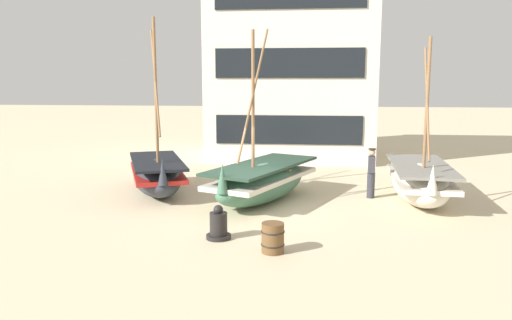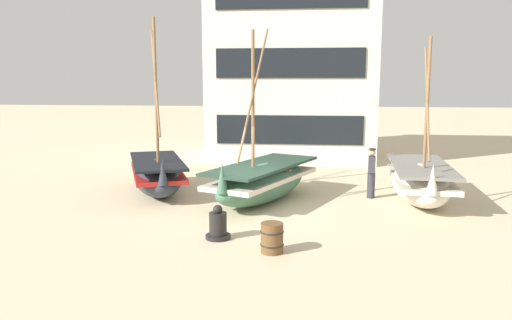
{
  "view_description": "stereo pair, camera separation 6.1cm",
  "coord_description": "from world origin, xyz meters",
  "px_view_note": "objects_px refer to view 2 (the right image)",
  "views": [
    {
      "loc": [
        1.66,
        -14.67,
        3.95
      ],
      "look_at": [
        0.0,
        1.0,
        1.4
      ],
      "focal_mm": 34.97,
      "sensor_mm": 36.0,
      "label": 1
    },
    {
      "loc": [
        1.72,
        -14.66,
        3.95
      ],
      "look_at": [
        0.0,
        1.0,
        1.4
      ],
      "focal_mm": 34.97,
      "sensor_mm": 36.0,
      "label": 2
    }
  ],
  "objects_px": {
    "fishing_boat_centre_large": "(262,181)",
    "wooden_barrel": "(272,238)",
    "fishing_boat_near_left": "(157,174)",
    "harbor_building_main": "(292,65)",
    "capstan_winch": "(218,226)",
    "fishing_boat_far_right": "(420,181)",
    "fisherman_by_hull": "(371,174)"
  },
  "relations": [
    {
      "from": "harbor_building_main",
      "to": "fishing_boat_centre_large",
      "type": "bearing_deg",
      "value": -93.2
    },
    {
      "from": "fishing_boat_far_right",
      "to": "harbor_building_main",
      "type": "distance_m",
      "value": 11.25
    },
    {
      "from": "fishing_boat_near_left",
      "to": "harbor_building_main",
      "type": "relative_size",
      "value": 0.64
    },
    {
      "from": "fishing_boat_near_left",
      "to": "fishing_boat_far_right",
      "type": "height_order",
      "value": "fishing_boat_near_left"
    },
    {
      "from": "fishing_boat_near_left",
      "to": "harbor_building_main",
      "type": "xyz_separation_m",
      "value": [
        4.33,
        9.18,
        4.03
      ]
    },
    {
      "from": "fisherman_by_hull",
      "to": "harbor_building_main",
      "type": "distance_m",
      "value": 10.36
    },
    {
      "from": "fishing_boat_centre_large",
      "to": "harbor_building_main",
      "type": "relative_size",
      "value": 0.59
    },
    {
      "from": "fishing_boat_far_right",
      "to": "wooden_barrel",
      "type": "relative_size",
      "value": 7.48
    },
    {
      "from": "fishing_boat_near_left",
      "to": "wooden_barrel",
      "type": "xyz_separation_m",
      "value": [
        4.48,
        -5.67,
        -0.32
      ]
    },
    {
      "from": "fishing_boat_far_right",
      "to": "wooden_barrel",
      "type": "bearing_deg",
      "value": -129.42
    },
    {
      "from": "fishing_boat_centre_large",
      "to": "fishing_boat_near_left",
      "type": "bearing_deg",
      "value": 167.73
    },
    {
      "from": "fishing_boat_centre_large",
      "to": "wooden_barrel",
      "type": "relative_size",
      "value": 7.92
    },
    {
      "from": "fishing_boat_centre_large",
      "to": "fisherman_by_hull",
      "type": "bearing_deg",
      "value": 13.8
    },
    {
      "from": "fishing_boat_centre_large",
      "to": "fisherman_by_hull",
      "type": "xyz_separation_m",
      "value": [
        3.6,
        0.88,
        0.15
      ]
    },
    {
      "from": "wooden_barrel",
      "to": "fisherman_by_hull",
      "type": "bearing_deg",
      "value": 63.18
    },
    {
      "from": "fishing_boat_centre_large",
      "to": "wooden_barrel",
      "type": "distance_m",
      "value": 4.91
    },
    {
      "from": "fishing_boat_near_left",
      "to": "fishing_boat_centre_large",
      "type": "xyz_separation_m",
      "value": [
        3.78,
        -0.82,
        0.02
      ]
    },
    {
      "from": "capstan_winch",
      "to": "fishing_boat_near_left",
      "type": "bearing_deg",
      "value": 122.48
    },
    {
      "from": "fishing_boat_far_right",
      "to": "wooden_barrel",
      "type": "distance_m",
      "value": 6.97
    },
    {
      "from": "fishing_boat_near_left",
      "to": "fisherman_by_hull",
      "type": "relative_size",
      "value": 3.54
    },
    {
      "from": "fishing_boat_centre_large",
      "to": "fishing_boat_far_right",
      "type": "distance_m",
      "value": 5.15
    },
    {
      "from": "fishing_boat_far_right",
      "to": "fishing_boat_near_left",
      "type": "bearing_deg",
      "value": 178.16
    },
    {
      "from": "fishing_boat_centre_large",
      "to": "harbor_building_main",
      "type": "distance_m",
      "value": 10.79
    },
    {
      "from": "fishing_boat_far_right",
      "to": "fishing_boat_centre_large",
      "type": "bearing_deg",
      "value": -174.03
    },
    {
      "from": "fishing_boat_centre_large",
      "to": "capstan_winch",
      "type": "height_order",
      "value": "fishing_boat_centre_large"
    },
    {
      "from": "wooden_barrel",
      "to": "harbor_building_main",
      "type": "bearing_deg",
      "value": 90.55
    },
    {
      "from": "capstan_winch",
      "to": "wooden_barrel",
      "type": "height_order",
      "value": "capstan_winch"
    },
    {
      "from": "fisherman_by_hull",
      "to": "fishing_boat_centre_large",
      "type": "bearing_deg",
      "value": -166.2
    },
    {
      "from": "capstan_winch",
      "to": "fisherman_by_hull",
      "type": "bearing_deg",
      "value": 48.31
    },
    {
      "from": "fishing_boat_centre_large",
      "to": "fishing_boat_far_right",
      "type": "xyz_separation_m",
      "value": [
        5.12,
        0.54,
        -0.0
      ]
    },
    {
      "from": "fishing_boat_near_left",
      "to": "harbor_building_main",
      "type": "bearing_deg",
      "value": 64.72
    },
    {
      "from": "fisherman_by_hull",
      "to": "harbor_building_main",
      "type": "xyz_separation_m",
      "value": [
        -3.04,
        9.12,
        3.86
      ]
    }
  ]
}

